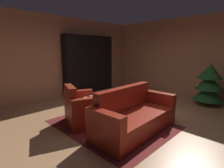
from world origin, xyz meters
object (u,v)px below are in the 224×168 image
object	(u,v)px
decorated_tree	(209,84)
bottle_on_table	(112,97)
armchair_red	(82,110)
couch_red	(134,117)
coffee_table	(115,105)
bookshelf_unit	(92,64)
book_stack_on_table	(117,102)

from	to	relation	value
decorated_tree	bottle_on_table	bearing A→B (deg)	-113.29
armchair_red	couch_red	distance (m)	1.19
decorated_tree	coffee_table	bearing A→B (deg)	-109.74
couch_red	coffee_table	size ratio (longest dim) A/B	2.80
bottle_on_table	couch_red	bearing A→B (deg)	-7.25
armchair_red	coffee_table	bearing A→B (deg)	47.52
bookshelf_unit	decorated_tree	world-z (taller)	bookshelf_unit
coffee_table	armchair_red	bearing A→B (deg)	-132.48
coffee_table	bottle_on_table	world-z (taller)	bottle_on_table
bookshelf_unit	coffee_table	xyz separation A→B (m)	(2.82, -1.65, -0.68)
coffee_table	decorated_tree	distance (m)	3.18
bookshelf_unit	bottle_on_table	xyz separation A→B (m)	(2.64, -1.57, -0.53)
coffee_table	bottle_on_table	size ratio (longest dim) A/B	2.59
book_stack_on_table	bottle_on_table	bearing A→B (deg)	167.10
bookshelf_unit	couch_red	distance (m)	3.84
coffee_table	book_stack_on_table	distance (m)	0.11
couch_red	coffee_table	world-z (taller)	couch_red
bottle_on_table	coffee_table	bearing A→B (deg)	-26.21
armchair_red	coffee_table	world-z (taller)	armchair_red
couch_red	book_stack_on_table	distance (m)	0.55
armchair_red	couch_red	world-z (taller)	couch_red
armchair_red	decorated_tree	xyz separation A→B (m)	(1.57, 3.53, 0.32)
bookshelf_unit	coffee_table	size ratio (longest dim) A/B	3.06
bookshelf_unit	armchair_red	world-z (taller)	bookshelf_unit
bookshelf_unit	coffee_table	world-z (taller)	bookshelf_unit
bottle_on_table	bookshelf_unit	bearing A→B (deg)	149.35
armchair_red	decorated_tree	bearing A→B (deg)	65.99
armchair_red	decorated_tree	distance (m)	3.88
book_stack_on_table	decorated_tree	xyz separation A→B (m)	(1.03, 2.95, 0.14)
bookshelf_unit	coffee_table	distance (m)	3.34
bookshelf_unit	couch_red	world-z (taller)	bookshelf_unit
decorated_tree	bookshelf_unit	bearing A→B (deg)	-161.12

